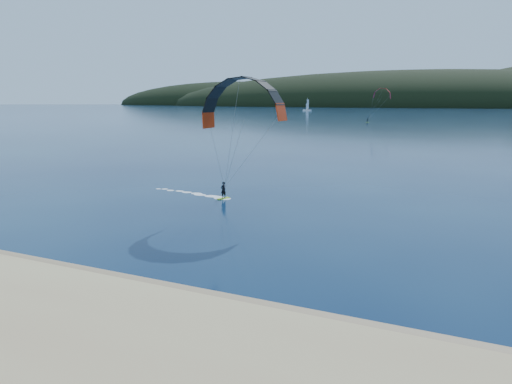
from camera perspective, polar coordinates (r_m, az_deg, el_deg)
ground at (r=22.84m, az=-19.02°, el=-16.52°), size 1800.00×1800.00×0.00m
wet_sand at (r=25.92m, az=-12.21°, el=-12.48°), size 220.00×2.50×0.10m
headland at (r=760.02m, az=22.74°, el=10.14°), size 1200.00×310.00×140.00m
kitesurfer_near at (r=40.09m, az=-1.84°, el=8.90°), size 19.73×8.75×11.35m
kitesurfer_far at (r=211.78m, az=15.91°, el=11.68°), size 11.39×7.50×13.99m
sailboat at (r=430.16m, az=6.62°, el=10.48°), size 8.99×5.85×12.54m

